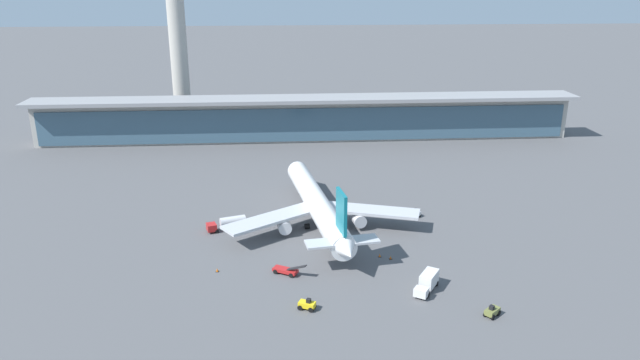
% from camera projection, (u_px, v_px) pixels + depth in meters
% --- Properties ---
extents(ground_plane, '(1200.00, 1200.00, 0.00)m').
position_uv_depth(ground_plane, '(327.00, 243.00, 124.26)').
color(ground_plane, '#515154').
extents(airliner_on_stand, '(43.86, 57.54, 15.34)m').
position_uv_depth(airliner_on_stand, '(318.00, 205.00, 131.48)').
color(airliner_on_stand, white).
rests_on(airliner_on_stand, ground).
extents(service_truck_near_nose_white, '(3.09, 3.31, 2.05)m').
position_uv_depth(service_truck_near_nose_white, '(414.00, 213.00, 137.76)').
color(service_truck_near_nose_white, silver).
rests_on(service_truck_near_nose_white, ground).
extents(service_truck_under_wing_red, '(8.88, 4.81, 2.95)m').
position_uv_depth(service_truck_under_wing_red, '(228.00, 222.00, 130.19)').
color(service_truck_under_wing_red, '#B21E1E').
rests_on(service_truck_under_wing_red, ground).
extents(service_truck_mid_apron_red, '(6.58, 4.55, 2.70)m').
position_uv_depth(service_truck_mid_apron_red, '(286.00, 270.00, 110.83)').
color(service_truck_mid_apron_red, '#B21E1E').
rests_on(service_truck_mid_apron_red, ground).
extents(service_truck_by_tail_white, '(5.91, 7.37, 3.10)m').
position_uv_depth(service_truck_by_tail_white, '(427.00, 282.00, 104.91)').
color(service_truck_by_tail_white, silver).
rests_on(service_truck_by_tail_white, ground).
extents(service_truck_on_taxiway_olive, '(3.28, 3.15, 2.05)m').
position_uv_depth(service_truck_on_taxiway_olive, '(492.00, 311.00, 97.07)').
color(service_truck_on_taxiway_olive, olive).
rests_on(service_truck_on_taxiway_olive, ground).
extents(service_truck_at_far_stand_yellow, '(3.31, 2.73, 2.05)m').
position_uv_depth(service_truck_at_far_stand_yellow, '(307.00, 305.00, 99.05)').
color(service_truck_at_far_stand_yellow, yellow).
rests_on(service_truck_at_far_stand_yellow, ground).
extents(terminal_building, '(183.60, 12.80, 15.20)m').
position_uv_depth(terminal_building, '(306.00, 118.00, 200.28)').
color(terminal_building, '#B2ADA3').
rests_on(terminal_building, ground).
extents(control_tower, '(12.00, 12.00, 74.07)m').
position_uv_depth(control_tower, '(176.00, 15.00, 212.25)').
color(control_tower, '#B2ADA3').
rests_on(control_tower, ground).
extents(safety_cone_alpha, '(0.62, 0.62, 0.70)m').
position_uv_depth(safety_cone_alpha, '(391.00, 258.00, 116.89)').
color(safety_cone_alpha, orange).
rests_on(safety_cone_alpha, ground).
extents(safety_cone_bravo, '(0.62, 0.62, 0.70)m').
position_uv_depth(safety_cone_bravo, '(380.00, 255.00, 117.84)').
color(safety_cone_bravo, orange).
rests_on(safety_cone_bravo, ground).
extents(safety_cone_charlie, '(0.62, 0.62, 0.70)m').
position_uv_depth(safety_cone_charlie, '(217.00, 270.00, 111.91)').
color(safety_cone_charlie, orange).
rests_on(safety_cone_charlie, ground).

